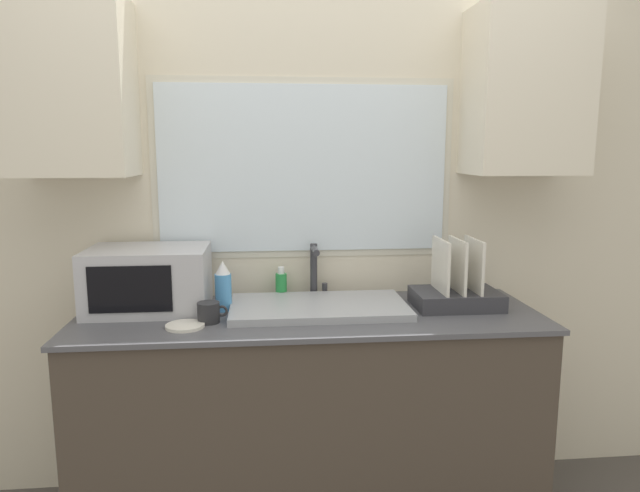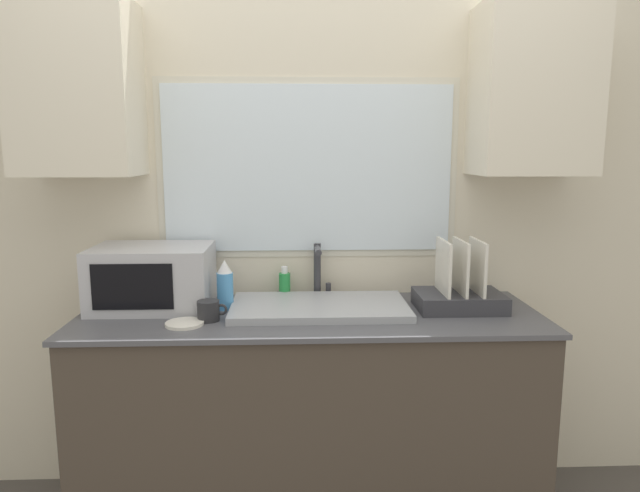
# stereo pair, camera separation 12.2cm
# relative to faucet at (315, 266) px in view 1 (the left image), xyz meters

# --- Properties ---
(countertop) EXTENTS (1.87, 0.65, 0.90)m
(countertop) POSITION_rel_faucet_xyz_m (-0.04, -0.24, -0.59)
(countertop) COLOR #42382D
(countertop) RESTS_ON ground_plane
(wall_back) EXTENTS (6.00, 0.38, 2.60)m
(wall_back) POSITION_rel_faucet_xyz_m (-0.04, 0.07, 0.35)
(wall_back) COLOR beige
(wall_back) RESTS_ON ground_plane
(sink_basin) EXTENTS (0.72, 0.41, 0.03)m
(sink_basin) POSITION_rel_faucet_xyz_m (-0.00, -0.21, -0.13)
(sink_basin) COLOR #9EA0A5
(sink_basin) RESTS_ON countertop
(faucet) EXTENTS (0.08, 0.17, 0.24)m
(faucet) POSITION_rel_faucet_xyz_m (0.00, 0.00, 0.00)
(faucet) COLOR #333338
(faucet) RESTS_ON countertop
(microwave) EXTENTS (0.48, 0.35, 0.26)m
(microwave) POSITION_rel_faucet_xyz_m (-0.70, -0.13, -0.01)
(microwave) COLOR #B2B2B7
(microwave) RESTS_ON countertop
(dish_rack) EXTENTS (0.35, 0.25, 0.29)m
(dish_rack) POSITION_rel_faucet_xyz_m (0.58, -0.21, -0.08)
(dish_rack) COLOR #333338
(dish_rack) RESTS_ON countertop
(spray_bottle) EXTENTS (0.07, 0.07, 0.21)m
(spray_bottle) POSITION_rel_faucet_xyz_m (-0.39, -0.18, -0.04)
(spray_bottle) COLOR #4C99D8
(spray_bottle) RESTS_ON countertop
(soap_bottle) EXTENTS (0.05, 0.05, 0.14)m
(soap_bottle) POSITION_rel_faucet_xyz_m (-0.15, 0.01, -0.08)
(soap_bottle) COLOR #268C3F
(soap_bottle) RESTS_ON countertop
(mug_near_sink) EXTENTS (0.12, 0.09, 0.08)m
(mug_near_sink) POSITION_rel_faucet_xyz_m (-0.44, -0.34, -0.10)
(mug_near_sink) COLOR #262628
(mug_near_sink) RESTS_ON countertop
(small_plate) EXTENTS (0.14, 0.14, 0.01)m
(small_plate) POSITION_rel_faucet_xyz_m (-0.52, -0.39, -0.14)
(small_plate) COLOR silver
(small_plate) RESTS_ON countertop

